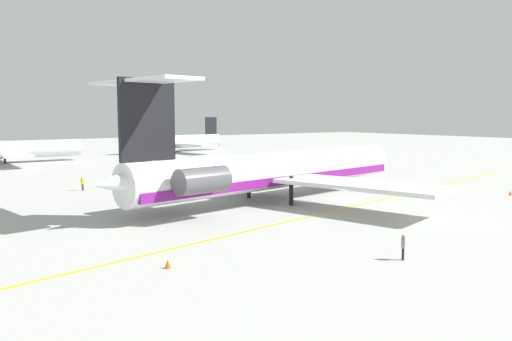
{
  "coord_description": "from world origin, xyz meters",
  "views": [
    {
      "loc": [
        -33.87,
        -33.84,
        9.22
      ],
      "look_at": [
        -0.29,
        13.95,
        2.9
      ],
      "focal_mm": 35.88,
      "sensor_mm": 36.0,
      "label": 1
    }
  ],
  "objects_px": {
    "airliner_mid_left": "(172,142)",
    "ground_crew_near_tail": "(82,182)",
    "main_jetliner": "(270,170)",
    "airliner_far_left": "(9,150)",
    "ground_crew_near_nose": "(403,244)",
    "safety_cone_nose": "(510,193)",
    "safety_cone_wingtip": "(168,264)",
    "safety_cone_tail": "(294,172)"
  },
  "relations": [
    {
      "from": "airliner_mid_left",
      "to": "ground_crew_near_tail",
      "type": "distance_m",
      "value": 65.98
    },
    {
      "from": "main_jetliner",
      "to": "airliner_far_left",
      "type": "distance_m",
      "value": 65.94
    },
    {
      "from": "airliner_far_left",
      "to": "ground_crew_near_tail",
      "type": "height_order",
      "value": "airliner_far_left"
    },
    {
      "from": "airliner_far_left",
      "to": "ground_crew_near_nose",
      "type": "distance_m",
      "value": 87.57
    },
    {
      "from": "main_jetliner",
      "to": "airliner_mid_left",
      "type": "distance_m",
      "value": 77.35
    },
    {
      "from": "main_jetliner",
      "to": "airliner_mid_left",
      "type": "height_order",
      "value": "main_jetliner"
    },
    {
      "from": "main_jetliner",
      "to": "safety_cone_nose",
      "type": "xyz_separation_m",
      "value": [
        25.4,
        -12.65,
        -3.09
      ]
    },
    {
      "from": "ground_crew_near_tail",
      "to": "safety_cone_wingtip",
      "type": "bearing_deg",
      "value": 28.4
    },
    {
      "from": "ground_crew_near_tail",
      "to": "safety_cone_tail",
      "type": "relative_size",
      "value": 3.16
    },
    {
      "from": "airliner_far_left",
      "to": "ground_crew_near_tail",
      "type": "relative_size",
      "value": 17.0
    },
    {
      "from": "ground_crew_near_nose",
      "to": "main_jetliner",
      "type": "bearing_deg",
      "value": 101.28
    },
    {
      "from": "safety_cone_wingtip",
      "to": "safety_cone_tail",
      "type": "distance_m",
      "value": 52.03
    },
    {
      "from": "main_jetliner",
      "to": "safety_cone_nose",
      "type": "distance_m",
      "value": 28.55
    },
    {
      "from": "safety_cone_nose",
      "to": "safety_cone_wingtip",
      "type": "xyz_separation_m",
      "value": [
        -44.85,
        -3.23,
        0.0
      ]
    },
    {
      "from": "airliner_far_left",
      "to": "airliner_mid_left",
      "type": "xyz_separation_m",
      "value": [
        38.9,
        9.28,
        -0.05
      ]
    },
    {
      "from": "safety_cone_wingtip",
      "to": "safety_cone_nose",
      "type": "bearing_deg",
      "value": 4.12
    },
    {
      "from": "safety_cone_wingtip",
      "to": "safety_cone_tail",
      "type": "bearing_deg",
      "value": 42.25
    },
    {
      "from": "ground_crew_near_tail",
      "to": "ground_crew_near_nose",
      "type": "bearing_deg",
      "value": 47.26
    },
    {
      "from": "airliner_far_left",
      "to": "safety_cone_nose",
      "type": "relative_size",
      "value": 53.77
    },
    {
      "from": "main_jetliner",
      "to": "ground_crew_near_nose",
      "type": "height_order",
      "value": "main_jetliner"
    },
    {
      "from": "main_jetliner",
      "to": "safety_cone_nose",
      "type": "height_order",
      "value": "main_jetliner"
    },
    {
      "from": "ground_crew_near_nose",
      "to": "safety_cone_tail",
      "type": "bearing_deg",
      "value": 85.63
    },
    {
      "from": "ground_crew_near_tail",
      "to": "airliner_far_left",
      "type": "bearing_deg",
      "value": -141.94
    },
    {
      "from": "airliner_far_left",
      "to": "main_jetliner",
      "type": "bearing_deg",
      "value": -77.09
    },
    {
      "from": "safety_cone_nose",
      "to": "safety_cone_tail",
      "type": "relative_size",
      "value": 1.0
    },
    {
      "from": "airliner_far_left",
      "to": "safety_cone_tail",
      "type": "xyz_separation_m",
      "value": [
        33.93,
        -45.12,
        -2.34
      ]
    },
    {
      "from": "ground_crew_near_nose",
      "to": "safety_cone_nose",
      "type": "bearing_deg",
      "value": 44.72
    },
    {
      "from": "safety_cone_nose",
      "to": "airliner_far_left",
      "type": "bearing_deg",
      "value": 117.65
    },
    {
      "from": "safety_cone_tail",
      "to": "safety_cone_nose",
      "type": "bearing_deg",
      "value": -78.71
    },
    {
      "from": "ground_crew_near_nose",
      "to": "safety_cone_tail",
      "type": "distance_m",
      "value": 49.12
    },
    {
      "from": "airliner_mid_left",
      "to": "ground_crew_near_nose",
      "type": "height_order",
      "value": "airliner_mid_left"
    },
    {
      "from": "ground_crew_near_tail",
      "to": "safety_cone_wingtip",
      "type": "relative_size",
      "value": 3.16
    },
    {
      "from": "main_jetliner",
      "to": "safety_cone_wingtip",
      "type": "xyz_separation_m",
      "value": [
        -19.45,
        -15.88,
        -3.09
      ]
    },
    {
      "from": "airliner_mid_left",
      "to": "safety_cone_wingtip",
      "type": "relative_size",
      "value": 53.12
    },
    {
      "from": "ground_crew_near_tail",
      "to": "safety_cone_nose",
      "type": "bearing_deg",
      "value": 87.71
    },
    {
      "from": "main_jetliner",
      "to": "ground_crew_near_tail",
      "type": "xyz_separation_m",
      "value": [
        -14.06,
        19.66,
        -2.27
      ]
    },
    {
      "from": "ground_crew_near_nose",
      "to": "airliner_mid_left",
      "type": "bearing_deg",
      "value": 99.32
    },
    {
      "from": "airliner_mid_left",
      "to": "safety_cone_wingtip",
      "type": "bearing_deg",
      "value": 55.79
    },
    {
      "from": "safety_cone_tail",
      "to": "main_jetliner",
      "type": "bearing_deg",
      "value": -134.93
    },
    {
      "from": "airliner_mid_left",
      "to": "safety_cone_nose",
      "type": "relative_size",
      "value": 53.12
    },
    {
      "from": "airliner_far_left",
      "to": "safety_cone_nose",
      "type": "distance_m",
      "value": 86.82
    },
    {
      "from": "safety_cone_tail",
      "to": "airliner_mid_left",
      "type": "bearing_deg",
      "value": 84.78
    }
  ]
}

